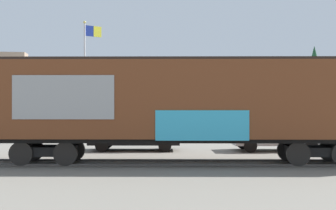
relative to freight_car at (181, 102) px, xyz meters
The scene contains 7 objects.
ground_plane 2.79m from the freight_car, behind, with size 260.00×260.00×0.00m, color slate.
track 2.49m from the freight_car, behind, with size 59.97×5.48×0.08m.
freight_car is the anchor object (origin of this frame).
flagpole 12.38m from the freight_car, 122.29° to the left, with size 1.02×0.86×7.73m.
hillside 65.46m from the freight_car, 91.16° to the left, with size 156.96×29.43×13.17m.
parked_car_black 5.81m from the freight_car, 118.76° to the left, with size 4.70×2.23×1.55m.
parked_car_silver 7.11m from the freight_car, 49.22° to the left, with size 4.58×2.39×1.58m.
Camera 1 is at (2.11, -17.25, 2.31)m, focal length 46.58 mm.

